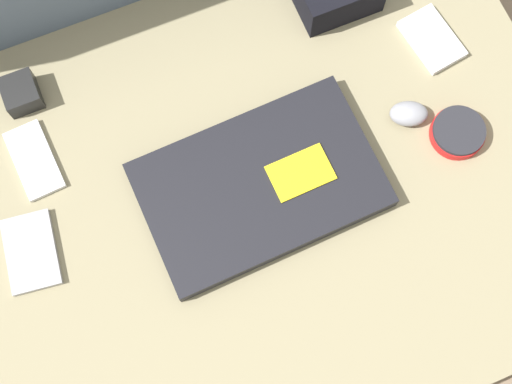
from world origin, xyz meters
The scene contains 9 objects.
ground_plane centered at (0.00, 0.00, 0.00)m, with size 8.00×8.00×0.00m, color #7A6651.
couch_seat centered at (0.00, 0.00, 0.05)m, with size 0.98×0.75×0.11m.
laptop centered at (0.01, 0.01, 0.12)m, with size 0.35×0.23×0.03m.
computer_mouse centered at (0.26, 0.03, 0.12)m, with size 0.07×0.06×0.03m.
speaker_puck centered at (0.32, -0.03, 0.12)m, with size 0.08×0.08×0.02m.
phone_silver centered at (-0.29, 0.18, 0.11)m, with size 0.06×0.12×0.01m.
phone_black centered at (0.35, 0.13, 0.11)m, with size 0.08×0.11×0.01m.
phone_small centered at (-0.33, 0.05, 0.11)m, with size 0.09×0.12×0.01m.
charger_brick centered at (-0.27, 0.28, 0.12)m, with size 0.05×0.06×0.04m.
Camera 1 is at (-0.11, -0.27, 1.12)m, focal length 50.00 mm.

